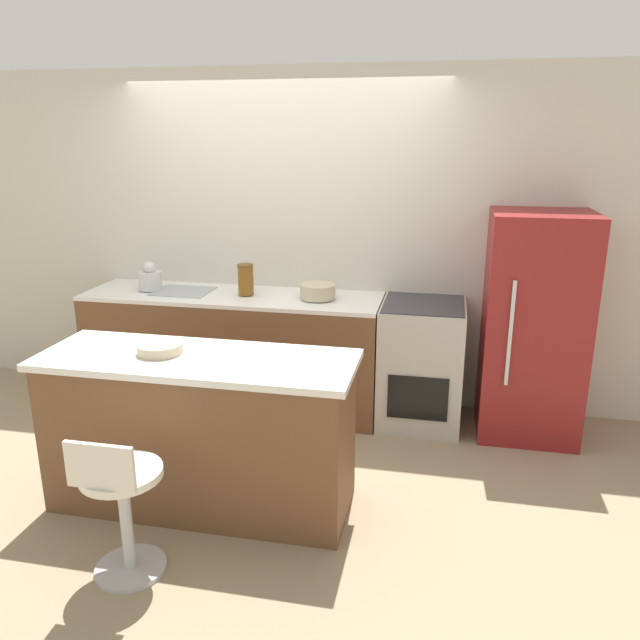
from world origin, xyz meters
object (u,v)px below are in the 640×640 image
(oven_range, at_px, (421,363))
(refrigerator, at_px, (533,326))
(stool_chair, at_px, (122,503))
(mixing_bowl, at_px, (318,291))
(kettle, at_px, (150,278))

(oven_range, relative_size, refrigerator, 0.58)
(oven_range, distance_m, stool_chair, 2.44)
(oven_range, height_order, mixing_bowl, mixing_bowl)
(stool_chair, distance_m, kettle, 2.29)
(refrigerator, height_order, kettle, refrigerator)
(kettle, distance_m, mixing_bowl, 1.35)
(oven_range, distance_m, kettle, 2.21)
(oven_range, height_order, stool_chair, oven_range)
(stool_chair, bearing_deg, refrigerator, 44.30)
(refrigerator, distance_m, mixing_bowl, 1.57)
(kettle, xyz_separation_m, mixing_bowl, (1.35, -0.00, -0.04))
(refrigerator, xyz_separation_m, mixing_bowl, (-1.56, -0.00, 0.18))
(refrigerator, distance_m, kettle, 2.92)
(stool_chair, xyz_separation_m, mixing_bowl, (0.54, 2.05, 0.58))
(oven_range, bearing_deg, kettle, -179.88)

